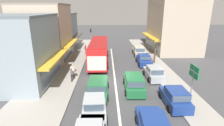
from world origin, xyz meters
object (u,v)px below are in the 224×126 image
object	(u,v)px
wagon_adjacent_lane_trail	(134,83)
traffic_light_downstreet	(91,36)
parked_sedan_kerb_third	(144,60)
parked_wagon_kerb_rear	(139,51)
street_tree_right	(155,52)
pedestrian_far_walker	(71,73)
parked_hatchback_kerb_front	(175,98)
wagon_behind_bus_mid	(98,87)
sedan_behind_bus_near	(94,107)
pedestrian_browsing_midblock	(73,70)
pedestrian_with_handbag_near	(86,49)
parked_hatchback_kerb_second	(154,73)
city_bus	(99,50)
directional_road_sign	(194,75)

from	to	relation	value
wagon_adjacent_lane_trail	traffic_light_downstreet	bearing A→B (deg)	108.06
parked_sedan_kerb_third	parked_wagon_kerb_rear	size ratio (longest dim) A/B	0.93
street_tree_right	pedestrian_far_walker	xyz separation A→B (m)	(-10.86, -6.53, -0.67)
parked_wagon_kerb_rear	parked_hatchback_kerb_front	bearing A→B (deg)	-89.76
wagon_behind_bus_mid	street_tree_right	bearing A→B (deg)	50.33
sedan_behind_bus_near	pedestrian_far_walker	world-z (taller)	pedestrian_far_walker
sedan_behind_bus_near	pedestrian_browsing_midblock	bearing A→B (deg)	111.95
traffic_light_downstreet	pedestrian_far_walker	xyz separation A→B (m)	(-0.92, -15.17, -1.79)
wagon_behind_bus_mid	pedestrian_far_walker	bearing A→B (deg)	136.38
parked_sedan_kerb_third	parked_hatchback_kerb_front	bearing A→B (deg)	-88.49
traffic_light_downstreet	pedestrian_far_walker	bearing A→B (deg)	-93.47
traffic_light_downstreet	pedestrian_with_handbag_near	xyz separation A→B (m)	(-0.73, -3.13, -1.79)
parked_hatchback_kerb_second	pedestrian_with_handbag_near	size ratio (longest dim) A/B	2.30
sedan_behind_bus_near	traffic_light_downstreet	xyz separation A→B (m)	(-1.98, 21.28, 2.19)
wagon_behind_bus_mid	pedestrian_browsing_midblock	size ratio (longest dim) A/B	2.79
wagon_adjacent_lane_trail	parked_sedan_kerb_third	xyz separation A→B (m)	(2.70, 8.29, -0.08)
parked_sedan_kerb_third	parked_wagon_kerb_rear	bearing A→B (deg)	87.49
wagon_adjacent_lane_trail	parked_hatchback_kerb_front	xyz separation A→B (m)	(2.99, -2.99, -0.04)
city_bus	pedestrian_browsing_midblock	distance (m)	6.90
traffic_light_downstreet	sedan_behind_bus_near	bearing A→B (deg)	-84.70
parked_hatchback_kerb_front	pedestrian_browsing_midblock	size ratio (longest dim) A/B	2.27
wagon_behind_bus_mid	parked_sedan_kerb_third	bearing A→B (deg)	55.95
wagon_behind_bus_mid	parked_hatchback_kerb_second	world-z (taller)	wagon_behind_bus_mid
parked_wagon_kerb_rear	pedestrian_far_walker	size ratio (longest dim) A/B	2.79
parked_sedan_kerb_third	pedestrian_with_handbag_near	distance (m)	10.74
wagon_adjacent_lane_trail	street_tree_right	world-z (taller)	street_tree_right
sedan_behind_bus_near	pedestrian_browsing_midblock	world-z (taller)	pedestrian_browsing_midblock
street_tree_right	wagon_adjacent_lane_trail	bearing A→B (deg)	-116.81
city_bus	wagon_behind_bus_mid	world-z (taller)	city_bus
sedan_behind_bus_near	parked_hatchback_kerb_front	size ratio (longest dim) A/B	1.15
parked_hatchback_kerb_front	street_tree_right	distance (m)	11.67
city_bus	parked_hatchback_kerb_second	bearing A→B (deg)	-45.44
parked_wagon_kerb_rear	street_tree_right	world-z (taller)	street_tree_right
parked_hatchback_kerb_front	pedestrian_with_handbag_near	bearing A→B (deg)	118.68
parked_sedan_kerb_third	street_tree_right	world-z (taller)	street_tree_right
pedestrian_browsing_midblock	directional_road_sign	bearing A→B (deg)	-29.72
parked_hatchback_kerb_second	parked_wagon_kerb_rear	world-z (taller)	parked_wagon_kerb_rear
wagon_adjacent_lane_trail	pedestrian_browsing_midblock	size ratio (longest dim) A/B	2.80
sedan_behind_bus_near	parked_sedan_kerb_third	size ratio (longest dim) A/B	1.00
parked_hatchback_kerb_second	traffic_light_downstreet	distance (m)	16.83
parked_hatchback_kerb_front	parked_hatchback_kerb_second	distance (m)	5.74
wagon_adjacent_lane_trail	parked_wagon_kerb_rear	bearing A→B (deg)	77.76
pedestrian_with_handbag_near	traffic_light_downstreet	bearing A→B (deg)	76.90
parked_sedan_kerb_third	pedestrian_browsing_midblock	world-z (taller)	pedestrian_browsing_midblock
wagon_behind_bus_mid	parked_wagon_kerb_rear	world-z (taller)	same
wagon_adjacent_lane_trail	pedestrian_with_handbag_near	xyz separation A→B (m)	(-6.34, 14.07, 0.32)
wagon_adjacent_lane_trail	pedestrian_with_handbag_near	world-z (taller)	pedestrian_with_handbag_near
pedestrian_browsing_midblock	parked_wagon_kerb_rear	bearing A→B (deg)	47.66
directional_road_sign	pedestrian_with_handbag_near	bearing A→B (deg)	121.72
parked_wagon_kerb_rear	city_bus	bearing A→B (deg)	-148.77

